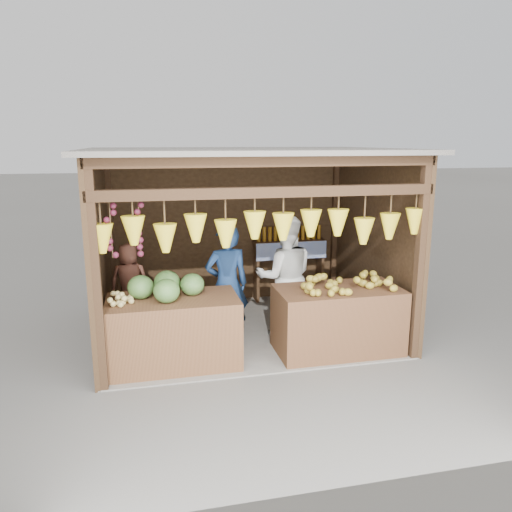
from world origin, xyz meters
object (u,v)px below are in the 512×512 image
Objects in this scene: counter_right at (337,320)px; woman_standing at (285,277)px; counter_left at (174,332)px; vendor_seated at (130,282)px; man_standing at (227,285)px.

woman_standing is at bearing 125.58° from counter_right.
counter_left is 1.45× the size of vendor_seated.
vendor_seated is at bearing -0.83° from woman_standing.
counter_right is at bearing 149.70° from man_standing.
vendor_seated is (-2.16, 0.37, -0.04)m from woman_standing.
counter_left is at bearing 32.29° from man_standing.
woman_standing reaches higher than vendor_seated.
man_standing reaches higher than counter_left.
counter_left is at bearing 31.27° from woman_standing.
counter_left is 0.96× the size of man_standing.
vendor_seated is at bearing 157.66° from counter_right.
vendor_seated is at bearing 117.20° from counter_left.
counter_right is 0.93× the size of woman_standing.
counter_left is at bearing 178.34° from counter_right.
woman_standing is at bearing -179.64° from man_standing.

